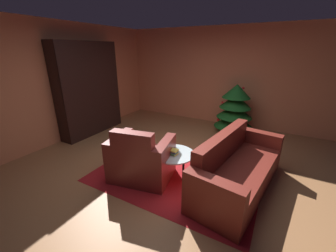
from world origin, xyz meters
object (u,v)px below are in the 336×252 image
object	(u,v)px
coffee_table	(173,156)
decorated_tree	(235,109)
bottle_on_table	(167,144)
bookshelf_unit	(93,91)
couch_red	(237,170)
book_stack_on_table	(172,151)
armchair_red	(141,160)

from	to	relation	value
coffee_table	decorated_tree	distance (m)	2.63
decorated_tree	coffee_table	bearing A→B (deg)	-98.83
bottle_on_table	decorated_tree	xyz separation A→B (m)	(0.57, 2.50, 0.09)
bookshelf_unit	couch_red	size ratio (longest dim) A/B	1.05
couch_red	decorated_tree	xyz separation A→B (m)	(-0.57, 2.35, 0.33)
bookshelf_unit	book_stack_on_table	xyz separation A→B (m)	(2.76, -0.96, -0.57)
coffee_table	book_stack_on_table	size ratio (longest dim) A/B	3.28
coffee_table	bottle_on_table	xyz separation A→B (m)	(-0.17, 0.09, 0.13)
book_stack_on_table	decorated_tree	bearing A→B (deg)	80.94
bottle_on_table	armchair_red	bearing A→B (deg)	-129.55
decorated_tree	bookshelf_unit	bearing A→B (deg)	-152.37
couch_red	armchair_red	bearing A→B (deg)	-160.30
couch_red	bottle_on_table	size ratio (longest dim) A/B	9.65
coffee_table	book_stack_on_table	xyz separation A→B (m)	(-0.02, -0.03, 0.09)
couch_red	book_stack_on_table	bearing A→B (deg)	-164.35
coffee_table	armchair_red	bearing A→B (deg)	-149.83
armchair_red	couch_red	distance (m)	1.52
book_stack_on_table	bottle_on_table	distance (m)	0.20
coffee_table	bookshelf_unit	bearing A→B (deg)	161.48
coffee_table	bottle_on_table	distance (m)	0.23
book_stack_on_table	bottle_on_table	size ratio (longest dim) A/B	0.95
bookshelf_unit	decorated_tree	world-z (taller)	bookshelf_unit
armchair_red	book_stack_on_table	distance (m)	0.53
couch_red	bookshelf_unit	bearing A→B (deg)	169.64
coffee_table	decorated_tree	xyz separation A→B (m)	(0.40, 2.59, 0.22)
book_stack_on_table	bookshelf_unit	bearing A→B (deg)	160.80
bookshelf_unit	coffee_table	xyz separation A→B (m)	(2.77, -0.93, -0.66)
bookshelf_unit	book_stack_on_table	world-z (taller)	bookshelf_unit
book_stack_on_table	bottle_on_table	xyz separation A→B (m)	(-0.15, 0.12, 0.04)
book_stack_on_table	decorated_tree	xyz separation A→B (m)	(0.42, 2.62, 0.13)
bookshelf_unit	book_stack_on_table	size ratio (longest dim) A/B	10.66
armchair_red	coffee_table	size ratio (longest dim) A/B	1.59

